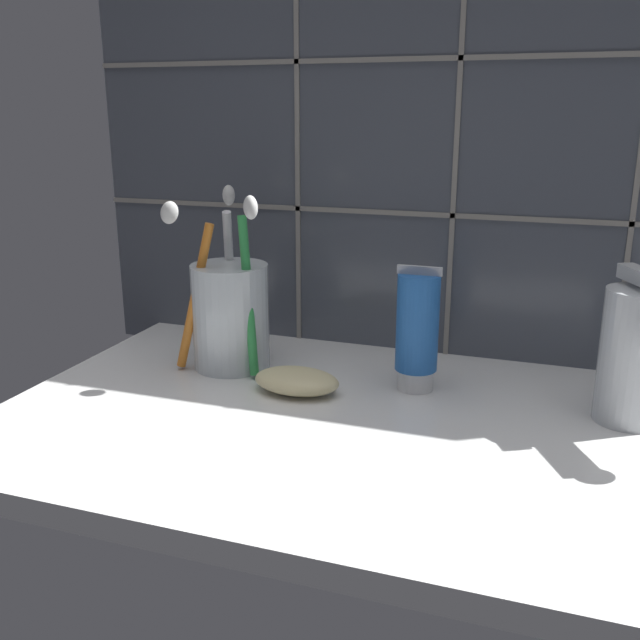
% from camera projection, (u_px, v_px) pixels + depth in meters
% --- Properties ---
extents(sink_counter, '(0.68, 0.40, 0.02)m').
position_uv_depth(sink_counter, '(387.00, 434.00, 0.60)').
color(sink_counter, white).
rests_on(sink_counter, ground).
extents(tile_wall_backsplash, '(0.78, 0.02, 0.45)m').
position_uv_depth(tile_wall_backsplash, '(440.00, 161.00, 0.72)').
color(tile_wall_backsplash, '#4C515B').
rests_on(tile_wall_backsplash, ground).
extents(toothbrush_cup, '(0.11, 0.11, 0.18)m').
position_uv_depth(toothbrush_cup, '(230.00, 313.00, 0.72)').
color(toothbrush_cup, silver).
rests_on(toothbrush_cup, sink_counter).
extents(toothpaste_tube, '(0.04, 0.04, 0.12)m').
position_uv_depth(toothpaste_tube, '(417.00, 330.00, 0.66)').
color(toothpaste_tube, white).
rests_on(toothpaste_tube, sink_counter).
extents(sink_faucet, '(0.07, 0.11, 0.13)m').
position_uv_depth(sink_faucet, '(639.00, 353.00, 0.58)').
color(sink_faucet, silver).
rests_on(sink_faucet, sink_counter).
extents(soap_bar, '(0.08, 0.05, 0.02)m').
position_uv_depth(soap_bar, '(297.00, 381.00, 0.66)').
color(soap_bar, beige).
rests_on(soap_bar, sink_counter).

